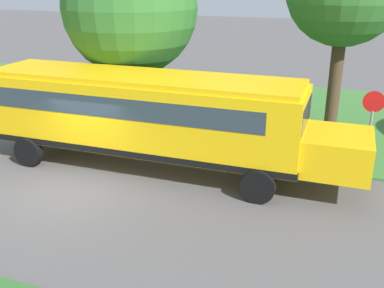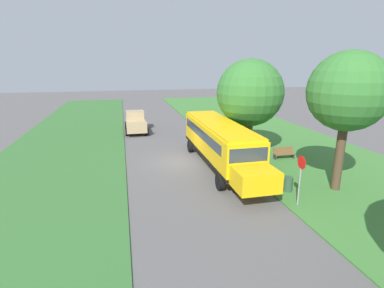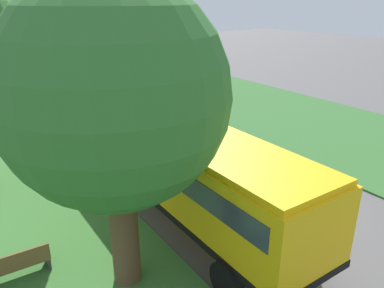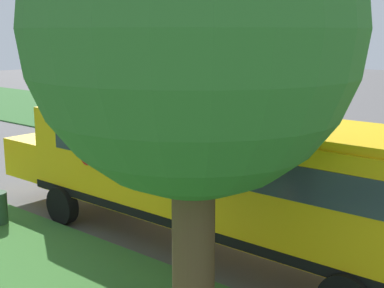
{
  "view_description": "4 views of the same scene",
  "coord_description": "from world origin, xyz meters",
  "px_view_note": "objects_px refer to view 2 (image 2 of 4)",
  "views": [
    {
      "loc": [
        10.13,
        7.6,
        6.13
      ],
      "look_at": [
        -2.35,
        3.15,
        1.12
      ],
      "focal_mm": 42.0,
      "sensor_mm": 36.0,
      "label": 1
    },
    {
      "loc": [
        3.95,
        20.96,
        7.26
      ],
      "look_at": [
        -0.57,
        1.51,
        1.77
      ],
      "focal_mm": 28.0,
      "sensor_mm": 36.0,
      "label": 2
    },
    {
      "loc": [
        -8.59,
        -7.89,
        6.9
      ],
      "look_at": [
        -0.13,
        4.55,
        1.01
      ],
      "focal_mm": 35.0,
      "sensor_mm": 36.0,
      "label": 3
    },
    {
      "loc": [
        -11.78,
        -5.72,
        4.92
      ],
      "look_at": [
        -0.34,
        4.01,
        1.79
      ],
      "focal_mm": 50.0,
      "sensor_mm": 36.0,
      "label": 4
    }
  ],
  "objects_px": {
    "oak_tree_roadside_mid": "(348,93)",
    "park_bench": "(284,153)",
    "trash_bin": "(288,185)",
    "stop_sign": "(300,175)",
    "school_bus": "(220,140)",
    "oak_tree_beside_bus": "(251,93)",
    "pickup_truck": "(136,121)"
  },
  "relations": [
    {
      "from": "park_bench",
      "to": "trash_bin",
      "type": "distance_m",
      "value": 6.23
    },
    {
      "from": "school_bus",
      "to": "oak_tree_roadside_mid",
      "type": "bearing_deg",
      "value": 134.25
    },
    {
      "from": "pickup_truck",
      "to": "park_bench",
      "type": "height_order",
      "value": "pickup_truck"
    },
    {
      "from": "school_bus",
      "to": "park_bench",
      "type": "xyz_separation_m",
      "value": [
        -5.34,
        -0.45,
        -1.45
      ]
    },
    {
      "from": "school_bus",
      "to": "stop_sign",
      "type": "height_order",
      "value": "school_bus"
    },
    {
      "from": "school_bus",
      "to": "pickup_truck",
      "type": "xyz_separation_m",
      "value": [
        5.27,
        -12.89,
        -0.85
      ]
    },
    {
      "from": "oak_tree_beside_bus",
      "to": "park_bench",
      "type": "height_order",
      "value": "oak_tree_beside_bus"
    },
    {
      "from": "stop_sign",
      "to": "park_bench",
      "type": "height_order",
      "value": "stop_sign"
    },
    {
      "from": "school_bus",
      "to": "park_bench",
      "type": "distance_m",
      "value": 5.55
    },
    {
      "from": "school_bus",
      "to": "stop_sign",
      "type": "xyz_separation_m",
      "value": [
        -2.03,
        6.8,
        -0.19
      ]
    },
    {
      "from": "oak_tree_roadside_mid",
      "to": "trash_bin",
      "type": "height_order",
      "value": "oak_tree_roadside_mid"
    },
    {
      "from": "stop_sign",
      "to": "park_bench",
      "type": "relative_size",
      "value": 1.7
    },
    {
      "from": "park_bench",
      "to": "pickup_truck",
      "type": "bearing_deg",
      "value": -49.54
    },
    {
      "from": "school_bus",
      "to": "pickup_truck",
      "type": "bearing_deg",
      "value": -67.77
    },
    {
      "from": "oak_tree_beside_bus",
      "to": "oak_tree_roadside_mid",
      "type": "relative_size",
      "value": 0.95
    },
    {
      "from": "oak_tree_roadside_mid",
      "to": "park_bench",
      "type": "bearing_deg",
      "value": -90.11
    },
    {
      "from": "pickup_truck",
      "to": "park_bench",
      "type": "relative_size",
      "value": 3.35
    },
    {
      "from": "oak_tree_roadside_mid",
      "to": "park_bench",
      "type": "distance_m",
      "value": 7.85
    },
    {
      "from": "school_bus",
      "to": "oak_tree_beside_bus",
      "type": "height_order",
      "value": "oak_tree_beside_bus"
    },
    {
      "from": "stop_sign",
      "to": "school_bus",
      "type": "bearing_deg",
      "value": -73.37
    },
    {
      "from": "oak_tree_beside_bus",
      "to": "trash_bin",
      "type": "distance_m",
      "value": 8.35
    },
    {
      "from": "pickup_truck",
      "to": "oak_tree_roadside_mid",
      "type": "relative_size",
      "value": 0.68
    },
    {
      "from": "park_bench",
      "to": "trash_bin",
      "type": "relative_size",
      "value": 1.79
    },
    {
      "from": "school_bus",
      "to": "trash_bin",
      "type": "height_order",
      "value": "school_bus"
    },
    {
      "from": "stop_sign",
      "to": "park_bench",
      "type": "bearing_deg",
      "value": -114.51
    },
    {
      "from": "oak_tree_beside_bus",
      "to": "trash_bin",
      "type": "xyz_separation_m",
      "value": [
        0.54,
        7.0,
        -4.52
      ]
    },
    {
      "from": "trash_bin",
      "to": "stop_sign",
      "type": "bearing_deg",
      "value": 76.19
    },
    {
      "from": "school_bus",
      "to": "oak_tree_roadside_mid",
      "type": "relative_size",
      "value": 1.57
    },
    {
      "from": "oak_tree_roadside_mid",
      "to": "trash_bin",
      "type": "bearing_deg",
      "value": -7.9
    },
    {
      "from": "oak_tree_beside_bus",
      "to": "oak_tree_roadside_mid",
      "type": "distance_m",
      "value": 7.78
    },
    {
      "from": "pickup_truck",
      "to": "school_bus",
      "type": "bearing_deg",
      "value": 112.23
    },
    {
      "from": "park_bench",
      "to": "trash_bin",
      "type": "bearing_deg",
      "value": 62.44
    }
  ]
}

